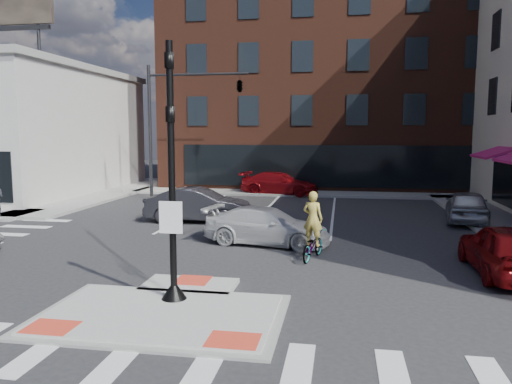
% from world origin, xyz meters
% --- Properties ---
extents(ground, '(120.00, 120.00, 0.00)m').
position_xyz_m(ground, '(0.00, 0.00, 0.00)').
color(ground, '#28282B').
rests_on(ground, ground).
extents(refuge_island, '(5.40, 4.65, 0.13)m').
position_xyz_m(refuge_island, '(0.00, -0.26, 0.05)').
color(refuge_island, gray).
rests_on(refuge_island, ground).
extents(sidewalk_n, '(26.00, 3.00, 0.15)m').
position_xyz_m(sidewalk_n, '(3.00, 22.00, 0.07)').
color(sidewalk_n, gray).
rests_on(sidewalk_n, ground).
extents(building_n, '(24.40, 18.40, 15.50)m').
position_xyz_m(building_n, '(3.00, 31.99, 7.80)').
color(building_n, '#4A2217').
rests_on(building_n, ground).
extents(building_far_left, '(10.00, 12.00, 10.00)m').
position_xyz_m(building_far_left, '(-4.00, 52.00, 5.00)').
color(building_far_left, slate).
rests_on(building_far_left, ground).
extents(building_far_right, '(12.00, 12.00, 12.00)m').
position_xyz_m(building_far_right, '(9.00, 54.00, 6.00)').
color(building_far_right, brown).
rests_on(building_far_right, ground).
extents(signal_pole, '(0.60, 0.60, 5.98)m').
position_xyz_m(signal_pole, '(0.00, 0.40, 2.36)').
color(signal_pole, black).
rests_on(signal_pole, refuge_island).
extents(mast_arm_signal, '(6.10, 2.24, 8.00)m').
position_xyz_m(mast_arm_signal, '(-3.47, 18.00, 6.21)').
color(mast_arm_signal, black).
rests_on(mast_arm_signal, ground).
extents(red_sedan, '(1.84, 4.45, 1.51)m').
position_xyz_m(red_sedan, '(8.50, 4.24, 0.75)').
color(red_sedan, maroon).
rests_on(red_sedan, ground).
extents(white_pickup, '(4.86, 2.61, 1.34)m').
position_xyz_m(white_pickup, '(1.24, 7.07, 0.67)').
color(white_pickup, silver).
rests_on(white_pickup, ground).
extents(bg_car_dark, '(4.72, 1.67, 1.55)m').
position_xyz_m(bg_car_dark, '(-2.50, 11.00, 0.78)').
color(bg_car_dark, '#2A292F').
rests_on(bg_car_dark, ground).
extents(bg_car_silver, '(2.46, 4.57, 1.48)m').
position_xyz_m(bg_car_silver, '(9.50, 13.00, 0.74)').
color(bg_car_silver, '#B9BCC1').
rests_on(bg_car_silver, ground).
extents(bg_car_red, '(5.34, 2.88, 1.47)m').
position_xyz_m(bg_car_red, '(-0.10, 21.50, 0.73)').
color(bg_car_red, maroon).
rests_on(bg_car_red, ground).
extents(cyclist, '(1.06, 1.85, 2.21)m').
position_xyz_m(cyclist, '(3.00, 5.12, 0.74)').
color(cyclist, '#3F3F44').
rests_on(cyclist, ground).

